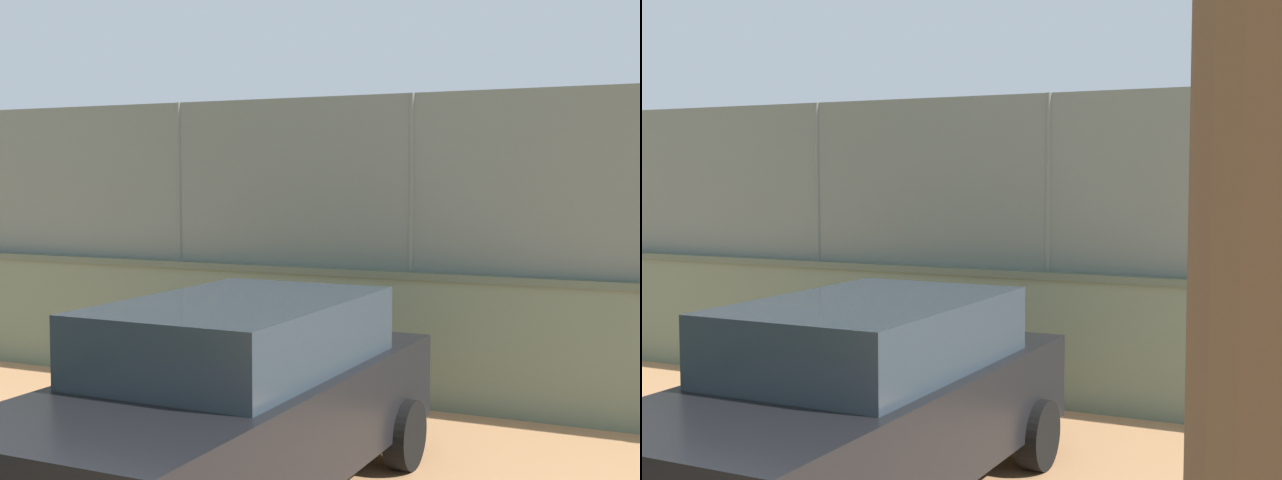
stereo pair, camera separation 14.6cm
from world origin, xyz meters
TOP-DOWN VIEW (x-y plane):
  - ground_plane at (0.00, 0.00)m, footprint 260.00×260.00m
  - perimeter_wall at (0.10, 13.66)m, footprint 28.05×0.87m
  - fence_panel_on_wall at (0.10, 13.66)m, footprint 27.56×0.57m
  - player_near_wall_returning at (-2.72, 5.20)m, footprint 1.14×0.75m
  - player_foreground_swinging at (4.85, 0.91)m, footprint 0.70×1.08m
  - player_crossing_court at (-5.46, 6.99)m, footprint 1.23×0.70m
  - sports_ball at (-2.39, 5.94)m, footprint 0.22×0.22m
  - parked_car_black at (-4.27, 17.11)m, footprint 2.05×4.40m

SIDE VIEW (x-z plane):
  - ground_plane at x=0.00m, z-range 0.00..0.00m
  - sports_ball at x=-2.39m, z-range 0.00..0.22m
  - perimeter_wall at x=0.10m, z-range 0.01..1.53m
  - parked_car_black at x=-4.27m, z-range 0.03..1.65m
  - player_near_wall_returning at x=-2.72m, z-range 0.13..1.62m
  - player_crossing_court at x=-5.46m, z-range 0.13..1.63m
  - player_foreground_swinging at x=4.85m, z-range 0.15..1.77m
  - fence_panel_on_wall at x=0.10m, z-range 1.52..3.49m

